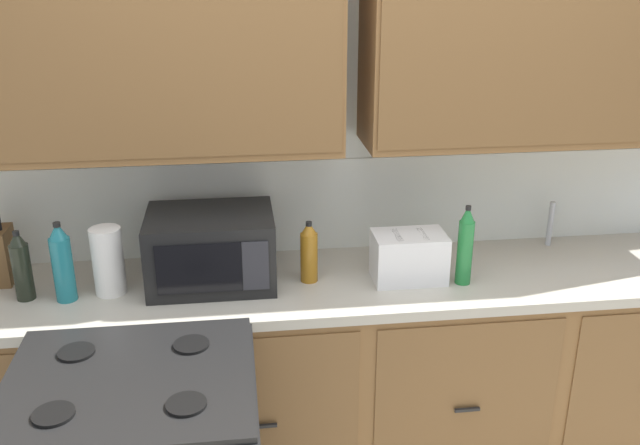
{
  "coord_description": "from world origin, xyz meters",
  "views": [
    {
      "loc": [
        -0.45,
        -2.16,
        2.13
      ],
      "look_at": [
        -0.14,
        0.27,
        1.17
      ],
      "focal_mm": 39.18,
      "sensor_mm": 36.0,
      "label": 1
    }
  ],
  "objects_px": {
    "paper_towel_roll": "(108,261)",
    "bottle_green": "(465,246)",
    "bottle_teal": "(62,263)",
    "toaster": "(409,257)",
    "microwave": "(211,248)",
    "bottle_amber": "(309,252)",
    "bottle_dark": "(21,266)"
  },
  "relations": [
    {
      "from": "toaster",
      "to": "bottle_dark",
      "type": "distance_m",
      "value": 1.45
    },
    {
      "from": "bottle_green",
      "to": "toaster",
      "type": "bearing_deg",
      "value": 163.88
    },
    {
      "from": "paper_towel_roll",
      "to": "bottle_teal",
      "type": "bearing_deg",
      "value": -165.69
    },
    {
      "from": "toaster",
      "to": "bottle_teal",
      "type": "height_order",
      "value": "bottle_teal"
    },
    {
      "from": "microwave",
      "to": "toaster",
      "type": "relative_size",
      "value": 1.71
    },
    {
      "from": "bottle_amber",
      "to": "bottle_green",
      "type": "bearing_deg",
      "value": -9.13
    },
    {
      "from": "bottle_dark",
      "to": "bottle_amber",
      "type": "bearing_deg",
      "value": 1.0
    },
    {
      "from": "bottle_green",
      "to": "paper_towel_roll",
      "type": "bearing_deg",
      "value": 176.26
    },
    {
      "from": "bottle_teal",
      "to": "bottle_dark",
      "type": "distance_m",
      "value": 0.16
    },
    {
      "from": "toaster",
      "to": "bottle_teal",
      "type": "distance_m",
      "value": 1.3
    },
    {
      "from": "bottle_teal",
      "to": "bottle_dark",
      "type": "height_order",
      "value": "bottle_teal"
    },
    {
      "from": "paper_towel_roll",
      "to": "bottle_teal",
      "type": "height_order",
      "value": "bottle_teal"
    },
    {
      "from": "bottle_amber",
      "to": "microwave",
      "type": "bearing_deg",
      "value": 173.82
    },
    {
      "from": "toaster",
      "to": "paper_towel_roll",
      "type": "height_order",
      "value": "paper_towel_roll"
    },
    {
      "from": "bottle_amber",
      "to": "paper_towel_roll",
      "type": "bearing_deg",
      "value": -179.48
    },
    {
      "from": "bottle_amber",
      "to": "toaster",
      "type": "bearing_deg",
      "value": -5.33
    },
    {
      "from": "paper_towel_roll",
      "to": "bottle_green",
      "type": "bearing_deg",
      "value": -3.74
    },
    {
      "from": "microwave",
      "to": "bottle_teal",
      "type": "distance_m",
      "value": 0.54
    },
    {
      "from": "microwave",
      "to": "paper_towel_roll",
      "type": "bearing_deg",
      "value": -172.88
    },
    {
      "from": "bottle_teal",
      "to": "bottle_green",
      "type": "bearing_deg",
      "value": -1.86
    },
    {
      "from": "bottle_teal",
      "to": "bottle_amber",
      "type": "distance_m",
      "value": 0.91
    },
    {
      "from": "toaster",
      "to": "bottle_teal",
      "type": "bearing_deg",
      "value": -179.55
    },
    {
      "from": "bottle_teal",
      "to": "microwave",
      "type": "bearing_deg",
      "value": 9.23
    },
    {
      "from": "microwave",
      "to": "bottle_amber",
      "type": "height_order",
      "value": "microwave"
    },
    {
      "from": "paper_towel_roll",
      "to": "toaster",
      "type": "bearing_deg",
      "value": -1.47
    },
    {
      "from": "toaster",
      "to": "bottle_amber",
      "type": "bearing_deg",
      "value": 174.67
    },
    {
      "from": "paper_towel_roll",
      "to": "bottle_dark",
      "type": "distance_m",
      "value": 0.31
    },
    {
      "from": "microwave",
      "to": "bottle_dark",
      "type": "bearing_deg",
      "value": -175.09
    },
    {
      "from": "toaster",
      "to": "bottle_green",
      "type": "relative_size",
      "value": 0.88
    },
    {
      "from": "toaster",
      "to": "microwave",
      "type": "bearing_deg",
      "value": 174.25
    },
    {
      "from": "toaster",
      "to": "paper_towel_roll",
      "type": "relative_size",
      "value": 1.08
    },
    {
      "from": "microwave",
      "to": "bottle_green",
      "type": "relative_size",
      "value": 1.51
    }
  ]
}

